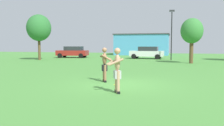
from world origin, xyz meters
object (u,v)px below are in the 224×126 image
frisbee (117,85)px  car_white_near_post (147,52)px  tree_right_field (39,28)px  car_red_mid_lot (73,52)px  player_with_cap (117,68)px  player_in_black (105,64)px  tree_behind_players (192,31)px  lamp_post (172,30)px

frisbee → car_white_near_post: size_ratio=0.07×
tree_right_field → car_red_mid_lot: bearing=72.4°
player_with_cap → player_in_black: size_ratio=1.02×
player_in_black → tree_behind_players: bearing=69.4°
player_in_black → frisbee: (0.82, -0.78, -0.89)m
player_with_cap → car_white_near_post: (-1.33, 22.16, -0.14)m
lamp_post → player_in_black: bearing=-99.7°
player_with_cap → player_in_black: (-1.24, 2.49, -0.06)m
car_red_mid_lot → tree_behind_players: size_ratio=1.01×
lamp_post → tree_behind_players: 4.75m
player_in_black → frisbee: bearing=-43.6°
car_white_near_post → tree_behind_players: size_ratio=0.99×
player_with_cap → tree_right_field: 21.39m
frisbee → car_red_mid_lot: car_red_mid_lot is taller
frisbee → car_red_mid_lot: 23.20m
player_with_cap → tree_right_field: size_ratio=0.32×
player_in_black → car_red_mid_lot: 22.11m
player_with_cap → lamp_post: 20.22m
player_with_cap → frisbee: size_ratio=5.95×
player_with_cap → car_white_near_post: bearing=93.4°
car_white_near_post → lamp_post: (3.07, -2.18, 2.76)m
player_with_cap → lamp_post: lamp_post is taller
frisbee → car_white_near_post: bearing=92.5°
frisbee → lamp_post: 18.73m
car_white_near_post → car_red_mid_lot: size_ratio=0.98×
lamp_post → tree_right_field: size_ratio=1.09×
player_with_cap → tree_behind_players: tree_behind_players is taller
player_with_cap → tree_behind_players: size_ratio=0.40×
tree_right_field → tree_behind_players: 17.24m
player_with_cap → car_red_mid_lot: bearing=118.1°
frisbee → tree_behind_players: bearing=73.5°
player_with_cap → car_red_mid_lot: 24.90m
player_in_black → tree_behind_players: 14.27m
frisbee → tree_behind_players: 14.90m
car_red_mid_lot → tree_behind_players: (15.43, -6.29, 2.31)m
player_with_cap → player_in_black: 2.79m
player_in_black → player_with_cap: bearing=-63.5°
frisbee → car_white_near_post: (-0.90, 20.44, 0.81)m
lamp_post → tree_right_field: 15.67m
player_with_cap → tree_behind_players: 16.26m
lamp_post → frisbee: bearing=-96.8°
tree_right_field → lamp_post: bearing=13.4°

